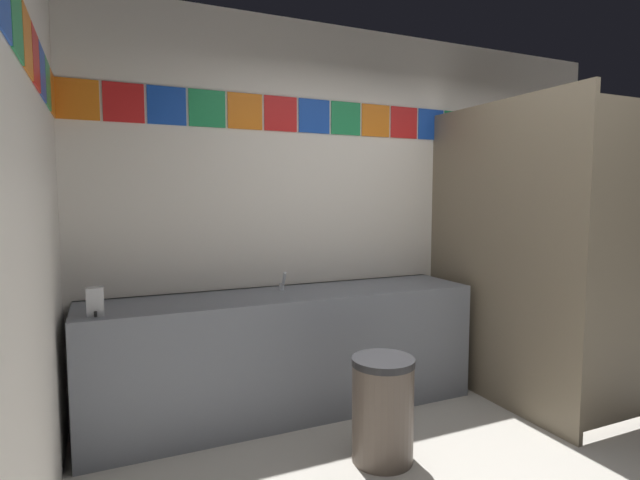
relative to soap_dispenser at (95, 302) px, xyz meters
The scene contains 7 objects.
wall_back 2.17m from the soap_dispenser, 14.09° to the left, with size 4.49×0.09×2.78m.
vanity_counter 1.30m from the soap_dispenser, ahead, with size 2.67×0.59×0.84m.
faucet_center 1.22m from the soap_dispenser, 12.64° to the left, with size 0.04×0.10×0.14m.
soap_dispenser is the anchor object (origin of this frame).
stall_divider 2.85m from the soap_dispenser, 10.58° to the right, with size 0.92×1.48×2.17m.
toilet 3.25m from the soap_dispenser, ahead, with size 0.39×0.49×0.74m.
trash_bin 1.72m from the soap_dispenser, 23.57° to the right, with size 0.36×0.36×0.60m.
Camera 1 is at (-1.99, -1.72, 1.50)m, focal length 27.53 mm.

